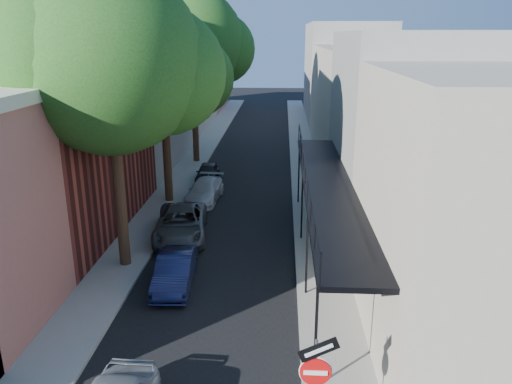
# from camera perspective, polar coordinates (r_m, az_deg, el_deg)

# --- Properties ---
(road_surface) EXTENTS (6.00, 64.00, 0.01)m
(road_surface) POSITION_cam_1_polar(r_m,az_deg,el_deg) (38.95, -0.53, 4.43)
(road_surface) COLOR black
(road_surface) RESTS_ON ground
(sidewalk_left) EXTENTS (2.00, 64.00, 0.12)m
(sidewalk_left) POSITION_cam_1_polar(r_m,az_deg,el_deg) (39.38, -6.37, 4.56)
(sidewalk_left) COLOR gray
(sidewalk_left) RESTS_ON ground
(sidewalk_right) EXTENTS (2.00, 64.00, 0.12)m
(sidewalk_right) POSITION_cam_1_polar(r_m,az_deg,el_deg) (38.90, 5.38, 4.42)
(sidewalk_right) COLOR gray
(sidewalk_right) RESTS_ON ground
(buildings_left) EXTENTS (10.10, 59.10, 12.00)m
(buildings_left) POSITION_cam_1_polar(r_m,az_deg,el_deg) (38.63, -14.85, 11.18)
(buildings_left) COLOR #B6675D
(buildings_left) RESTS_ON ground
(buildings_right) EXTENTS (9.80, 55.00, 10.00)m
(buildings_right) POSITION_cam_1_polar(r_m,az_deg,el_deg) (38.18, 13.23, 10.45)
(buildings_right) COLOR #B3AB94
(buildings_right) RESTS_ON ground
(sign_post) EXTENTS (0.89, 0.17, 2.99)m
(sign_post) POSITION_cam_1_polar(r_m,az_deg,el_deg) (11.18, 6.83, -20.18)
(sign_post) COLOR #595B60
(sign_post) RESTS_ON ground
(oak_near) EXTENTS (7.48, 6.80, 11.42)m
(oak_near) POSITION_cam_1_polar(r_m,az_deg,el_deg) (19.03, -14.99, 14.04)
(oak_near) COLOR #362515
(oak_near) RESTS_ON ground
(oak_mid) EXTENTS (6.60, 6.00, 10.20)m
(oak_mid) POSITION_cam_1_polar(r_m,az_deg,el_deg) (26.78, -9.73, 13.47)
(oak_mid) COLOR #362515
(oak_mid) RESTS_ON ground
(oak_far) EXTENTS (7.70, 7.00, 11.90)m
(oak_far) POSITION_cam_1_polar(r_m,az_deg,el_deg) (35.59, -6.49, 16.50)
(oak_far) COLOR #362515
(oak_far) RESTS_ON ground
(parked_car_b) EXTENTS (1.48, 3.71, 1.20)m
(parked_car_b) POSITION_cam_1_polar(r_m,az_deg,el_deg) (18.71, -9.25, -8.88)
(parked_car_b) COLOR #12183B
(parked_car_b) RESTS_ON ground
(parked_car_c) EXTENTS (2.79, 5.08, 1.35)m
(parked_car_c) POSITION_cam_1_polar(r_m,az_deg,el_deg) (22.88, -8.57, -3.60)
(parked_car_c) COLOR #4C5053
(parked_car_c) RESTS_ON ground
(parked_car_d) EXTENTS (1.95, 4.16, 1.17)m
(parked_car_d) POSITION_cam_1_polar(r_m,az_deg,el_deg) (27.75, -5.88, 0.14)
(parked_car_d) COLOR silver
(parked_car_d) RESTS_ON ground
(parked_car_e) EXTENTS (1.37, 3.29, 1.11)m
(parked_car_e) POSITION_cam_1_polar(r_m,az_deg,el_deg) (31.58, -5.56, 2.25)
(parked_car_e) COLOR black
(parked_car_e) RESTS_ON ground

